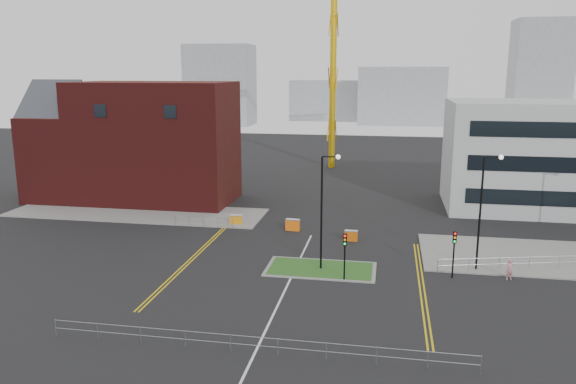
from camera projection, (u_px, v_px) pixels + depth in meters
name	position (u px, v px, depth m)	size (l,w,h in m)	color
ground	(276.00, 310.00, 36.79)	(200.00, 200.00, 0.00)	black
pavement_left	(137.00, 213.00, 61.39)	(28.00, 8.00, 0.12)	slate
pavement_right	(569.00, 259.00, 46.43)	(24.00, 10.00, 0.12)	slate
island_kerb	(321.00, 269.00, 44.13)	(8.60, 4.60, 0.08)	slate
grass_island	(321.00, 269.00, 44.12)	(8.00, 4.00, 0.12)	#1E4C19
brick_building	(132.00, 143.00, 66.21)	(24.20, 10.07, 14.24)	#4F1413
office_block	(564.00, 157.00, 61.74)	(25.00, 12.20, 12.00)	#ACAFB1
streetlamp_island	(324.00, 203.00, 42.94)	(1.46, 0.36, 9.18)	black
streetlamp_right_near	(484.00, 203.00, 42.78)	(1.46, 0.36, 9.18)	black
traffic_light_island	(345.00, 248.00, 41.30)	(0.28, 0.33, 3.65)	black
traffic_light_right	(454.00, 245.00, 41.84)	(0.28, 0.33, 3.65)	black
railing_front	(254.00, 341.00, 30.86)	(24.05, 0.05, 1.10)	gray
railing_left	(203.00, 220.00, 55.84)	(6.05, 0.05, 1.10)	gray
railing_right	(560.00, 259.00, 44.13)	(19.05, 5.05, 1.10)	gray
centre_line	(281.00, 298.00, 38.71)	(0.15, 30.00, 0.01)	silver
yellow_left_a	(196.00, 253.00, 47.96)	(0.12, 24.00, 0.01)	gold
yellow_left_b	(199.00, 254.00, 47.91)	(0.12, 24.00, 0.01)	gold
yellow_right_a	(419.00, 285.00, 40.92)	(0.12, 20.00, 0.01)	gold
yellow_right_b	(424.00, 286.00, 40.86)	(0.12, 20.00, 0.01)	gold
skyline_a	(220.00, 85.00, 156.70)	(18.00, 12.00, 22.00)	gray
skyline_b	(401.00, 96.00, 158.30)	(24.00, 12.00, 16.00)	gray
skyline_c	(539.00, 74.00, 146.15)	(14.00, 12.00, 28.00)	gray
skyline_d	(341.00, 100.00, 171.46)	(30.00, 12.00, 12.00)	gray
pedestrian	(510.00, 269.00, 41.90)	(0.58, 0.38, 1.58)	#D38893
barrier_left	(236.00, 219.00, 56.64)	(1.30, 0.64, 1.05)	orange
barrier_mid	(293.00, 224.00, 54.68)	(1.41, 0.61, 1.15)	orange
barrier_right	(351.00, 235.00, 51.39)	(1.19, 0.43, 0.99)	#D1590B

